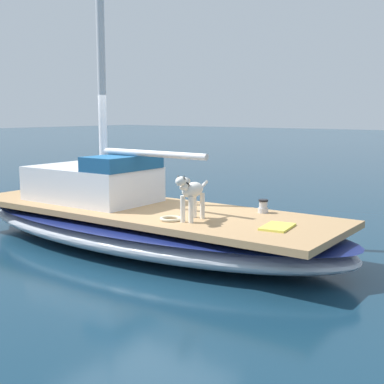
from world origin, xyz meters
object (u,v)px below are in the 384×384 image
(deck_towel, at_px, (277,227))
(deck_winch, at_px, (263,207))
(coiled_rope, at_px, (171,219))
(mooring_buoy, at_px, (145,193))
(dog_white, at_px, (191,192))
(sailboat_main, at_px, (144,227))

(deck_towel, bearing_deg, deck_winch, 40.30)
(coiled_rope, bearing_deg, deck_towel, -71.48)
(deck_winch, bearing_deg, mooring_buoy, 62.89)
(deck_winch, height_order, coiled_rope, deck_winch)
(mooring_buoy, bearing_deg, deck_winch, -117.11)
(coiled_rope, xyz_separation_m, mooring_buoy, (3.75, 3.99, -0.46))
(dog_white, bearing_deg, sailboat_main, 73.71)
(deck_winch, bearing_deg, sailboat_main, 113.84)
(deck_winch, xyz_separation_m, mooring_buoy, (2.44, 4.77, -0.54))
(dog_white, bearing_deg, mooring_buoy, 49.70)
(dog_white, bearing_deg, deck_winch, -23.97)
(deck_winch, height_order, mooring_buoy, deck_winch)
(deck_towel, relative_size, mooring_buoy, 1.27)
(sailboat_main, relative_size, dog_white, 7.84)
(deck_towel, bearing_deg, dog_white, 105.75)
(coiled_rope, bearing_deg, mooring_buoy, 46.75)
(dog_white, relative_size, deck_winch, 4.45)
(dog_white, bearing_deg, deck_towel, -74.25)
(dog_white, xyz_separation_m, deck_towel, (0.34, -1.21, -0.41))
(sailboat_main, relative_size, deck_towel, 13.09)
(dog_white, distance_m, mooring_buoy, 5.64)
(deck_winch, distance_m, mooring_buoy, 5.38)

